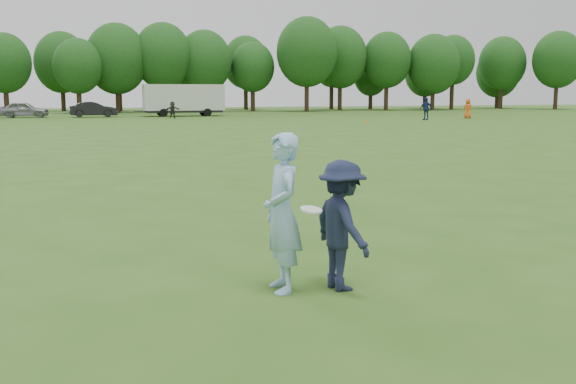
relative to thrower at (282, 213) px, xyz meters
The scene contains 12 objects.
ground 1.09m from the thrower, 137.34° to the left, with size 200.00×200.00×0.00m, color #2D5517.
thrower is the anchor object (origin of this frame).
defender 0.77m from the thrower, 11.35° to the right, with size 1.06×0.61×1.63m, color #1B213B.
player_far_b 52.70m from the thrower, 59.23° to the left, with size 1.16×0.48×1.98m, color navy.
player_far_c 57.22m from the thrower, 55.54° to the left, with size 0.89×0.58×1.82m, color orange.
player_far_d 55.99m from the thrower, 83.60° to the left, with size 1.46×0.47×1.58m, color #292929.
car_e 62.07m from the thrower, 96.55° to the left, with size 1.80×4.47×1.52m, color gray.
car_f 60.94m from the thrower, 90.67° to the left, with size 1.59×4.55×1.50m, color black.
field_cone 45.64m from the thrower, 64.78° to the left, with size 0.28×0.28×0.30m, color #DD5F0B.
disc_in_play 0.40m from the thrower, 43.79° to the right, with size 0.27×0.27×0.09m.
cargo_trailer 61.54m from the thrower, 82.43° to the left, with size 9.00×2.75×3.20m.
treeline 77.43m from the thrower, 88.17° to the left, with size 130.35×18.39×11.74m.
Camera 1 is at (-2.03, -8.11, 2.47)m, focal length 42.00 mm.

